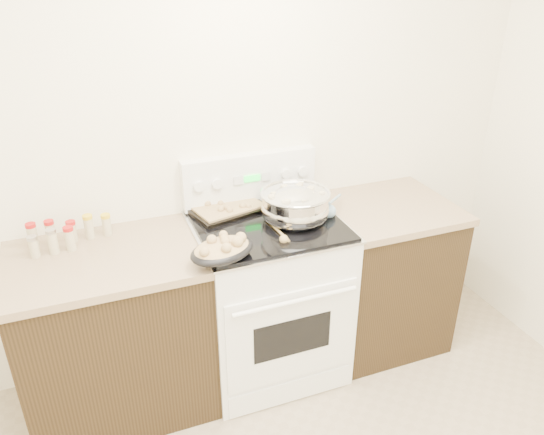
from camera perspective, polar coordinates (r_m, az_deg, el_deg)
name	(u,v)px	position (r m, az deg, el deg)	size (l,w,h in m)	color
room_shell	(349,219)	(1.13, 8.32, -0.18)	(4.10, 3.60, 2.75)	white
counter_left	(117,332)	(2.89, -16.35, -11.77)	(0.93, 0.67, 0.92)	black
counter_right	(381,273)	(3.30, 11.61, -5.89)	(0.73, 0.67, 0.92)	black
kitchen_range	(269,295)	(2.99, -0.38, -8.31)	(0.78, 0.73, 1.22)	white
mixing_bowl	(295,206)	(2.75, 2.51, 1.23)	(0.41, 0.41, 0.21)	silver
roasting_pan	(222,249)	(2.43, -5.38, -3.41)	(0.36, 0.30, 0.12)	black
baking_sheet	(228,208)	(2.89, -4.80, 1.06)	(0.45, 0.36, 0.06)	black
wooden_spoon	(281,236)	(2.61, 1.00, -1.96)	(0.05, 0.26, 0.04)	tan
blue_ladle	(330,210)	(2.84, 6.25, 0.84)	(0.20, 0.22, 0.09)	#799BB5
spice_jars	(63,234)	(2.76, -21.54, -1.70)	(0.39, 0.15, 0.13)	#BFB28C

